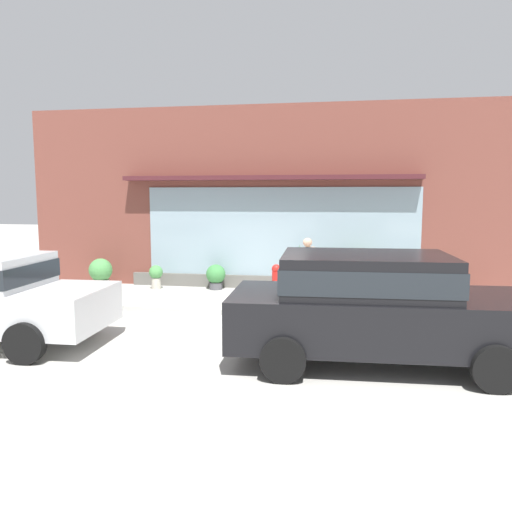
{
  "coord_description": "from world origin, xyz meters",
  "views": [
    {
      "loc": [
        1.96,
        -10.58,
        2.58
      ],
      "look_at": [
        -0.05,
        1.2,
        1.13
      ],
      "focal_mm": 34.9,
      "sensor_mm": 36.0,
      "label": 1
    }
  ],
  "objects_px": {
    "fire_hydrant": "(276,284)",
    "potted_plant_window_center": "(101,272)",
    "potted_plant_low_front": "(425,287)",
    "potted_plant_corner_tall": "(156,275)",
    "potted_plant_near_hydrant": "(356,272)",
    "potted_plant_trailing_edge": "(299,271)",
    "potted_plant_window_left": "(459,286)",
    "parked_car_black": "(374,303)",
    "potted_plant_doorstep": "(216,276)",
    "pedestrian_with_handbag": "(308,266)"
  },
  "relations": [
    {
      "from": "potted_plant_low_front",
      "to": "potted_plant_corner_tall",
      "type": "relative_size",
      "value": 0.7
    },
    {
      "from": "parked_car_black",
      "to": "potted_plant_window_center",
      "type": "xyz_separation_m",
      "value": [
        -7.14,
        5.25,
        -0.51
      ]
    },
    {
      "from": "potted_plant_trailing_edge",
      "to": "potted_plant_window_left",
      "type": "xyz_separation_m",
      "value": [
        4.05,
        0.35,
        -0.33
      ]
    },
    {
      "from": "potted_plant_corner_tall",
      "to": "potted_plant_trailing_edge",
      "type": "height_order",
      "value": "potted_plant_trailing_edge"
    },
    {
      "from": "potted_plant_low_front",
      "to": "potted_plant_window_left",
      "type": "xyz_separation_m",
      "value": [
        0.83,
        -0.08,
        0.07
      ]
    },
    {
      "from": "potted_plant_near_hydrant",
      "to": "potted_plant_window_left",
      "type": "height_order",
      "value": "potted_plant_near_hydrant"
    },
    {
      "from": "potted_plant_near_hydrant",
      "to": "potted_plant_window_center",
      "type": "xyz_separation_m",
      "value": [
        -7.04,
        -0.3,
        -0.15
      ]
    },
    {
      "from": "pedestrian_with_handbag",
      "to": "potted_plant_window_center",
      "type": "distance_m",
      "value": 6.03
    },
    {
      "from": "potted_plant_corner_tall",
      "to": "potted_plant_doorstep",
      "type": "height_order",
      "value": "potted_plant_doorstep"
    },
    {
      "from": "parked_car_black",
      "to": "potted_plant_trailing_edge",
      "type": "bearing_deg",
      "value": 104.63
    },
    {
      "from": "potted_plant_low_front",
      "to": "potted_plant_window_center",
      "type": "relative_size",
      "value": 0.56
    },
    {
      "from": "potted_plant_low_front",
      "to": "potted_plant_window_center",
      "type": "bearing_deg",
      "value": -177.82
    },
    {
      "from": "potted_plant_low_front",
      "to": "potted_plant_corner_tall",
      "type": "xyz_separation_m",
      "value": [
        -7.2,
        -0.27,
        0.15
      ]
    },
    {
      "from": "fire_hydrant",
      "to": "pedestrian_with_handbag",
      "type": "height_order",
      "value": "pedestrian_with_handbag"
    },
    {
      "from": "potted_plant_corner_tall",
      "to": "potted_plant_window_left",
      "type": "xyz_separation_m",
      "value": [
        8.03,
        0.19,
        -0.09
      ]
    },
    {
      "from": "pedestrian_with_handbag",
      "to": "parked_car_black",
      "type": "distance_m",
      "value": 4.2
    },
    {
      "from": "parked_car_black",
      "to": "potted_plant_near_hydrant",
      "type": "bearing_deg",
      "value": 88.85
    },
    {
      "from": "parked_car_black",
      "to": "pedestrian_with_handbag",
      "type": "bearing_deg",
      "value": 105.28
    },
    {
      "from": "potted_plant_trailing_edge",
      "to": "parked_car_black",
      "type": "bearing_deg",
      "value": -73.16
    },
    {
      "from": "parked_car_black",
      "to": "potted_plant_low_front",
      "type": "bearing_deg",
      "value": 71.22
    },
    {
      "from": "potted_plant_window_center",
      "to": "potted_plant_near_hydrant",
      "type": "bearing_deg",
      "value": 2.46
    },
    {
      "from": "potted_plant_trailing_edge",
      "to": "potted_plant_low_front",
      "type": "bearing_deg",
      "value": 7.59
    },
    {
      "from": "fire_hydrant",
      "to": "potted_plant_low_front",
      "type": "distance_m",
      "value": 3.98
    },
    {
      "from": "fire_hydrant",
      "to": "pedestrian_with_handbag",
      "type": "xyz_separation_m",
      "value": [
        0.77,
        -0.11,
        0.47
      ]
    },
    {
      "from": "potted_plant_doorstep",
      "to": "potted_plant_trailing_edge",
      "type": "bearing_deg",
      "value": -9.78
    },
    {
      "from": "parked_car_black",
      "to": "potted_plant_low_front",
      "type": "distance_m",
      "value": 5.87
    },
    {
      "from": "fire_hydrant",
      "to": "potted_plant_window_center",
      "type": "height_order",
      "value": "fire_hydrant"
    },
    {
      "from": "fire_hydrant",
      "to": "parked_car_black",
      "type": "height_order",
      "value": "parked_car_black"
    },
    {
      "from": "parked_car_black",
      "to": "potted_plant_doorstep",
      "type": "distance_m",
      "value": 6.81
    },
    {
      "from": "potted_plant_doorstep",
      "to": "potted_plant_near_hydrant",
      "type": "bearing_deg",
      "value": -0.09
    },
    {
      "from": "potted_plant_trailing_edge",
      "to": "potted_plant_window_left",
      "type": "distance_m",
      "value": 4.08
    },
    {
      "from": "potted_plant_low_front",
      "to": "potted_plant_window_left",
      "type": "bearing_deg",
      "value": -5.56
    },
    {
      "from": "potted_plant_low_front",
      "to": "pedestrian_with_handbag",
      "type": "bearing_deg",
      "value": -151.67
    },
    {
      "from": "fire_hydrant",
      "to": "potted_plant_window_left",
      "type": "distance_m",
      "value": 4.73
    },
    {
      "from": "potted_plant_doorstep",
      "to": "potted_plant_corner_tall",
      "type": "bearing_deg",
      "value": -171.67
    },
    {
      "from": "pedestrian_with_handbag",
      "to": "potted_plant_doorstep",
      "type": "distance_m",
      "value": 3.1
    },
    {
      "from": "potted_plant_window_center",
      "to": "potted_plant_window_left",
      "type": "relative_size",
      "value": 1.39
    },
    {
      "from": "parked_car_black",
      "to": "potted_plant_doorstep",
      "type": "height_order",
      "value": "parked_car_black"
    },
    {
      "from": "potted_plant_corner_tall",
      "to": "potted_plant_window_center",
      "type": "bearing_deg",
      "value": -177.58
    },
    {
      "from": "parked_car_black",
      "to": "potted_plant_corner_tall",
      "type": "xyz_separation_m",
      "value": [
        -5.54,
        5.31,
        -0.57
      ]
    },
    {
      "from": "potted_plant_doorstep",
      "to": "pedestrian_with_handbag",
      "type": "bearing_deg",
      "value": -30.47
    },
    {
      "from": "potted_plant_low_front",
      "to": "potted_plant_window_left",
      "type": "distance_m",
      "value": 0.83
    },
    {
      "from": "pedestrian_with_handbag",
      "to": "potted_plant_trailing_edge",
      "type": "bearing_deg",
      "value": 49.54
    },
    {
      "from": "potted_plant_corner_tall",
      "to": "potted_plant_near_hydrant",
      "type": "bearing_deg",
      "value": 2.47
    },
    {
      "from": "potted_plant_corner_tall",
      "to": "fire_hydrant",
      "type": "bearing_deg",
      "value": -18.78
    },
    {
      "from": "potted_plant_corner_tall",
      "to": "potted_plant_doorstep",
      "type": "distance_m",
      "value": 1.66
    },
    {
      "from": "fire_hydrant",
      "to": "potted_plant_doorstep",
      "type": "height_order",
      "value": "fire_hydrant"
    },
    {
      "from": "fire_hydrant",
      "to": "potted_plant_trailing_edge",
      "type": "relative_size",
      "value": 0.71
    },
    {
      "from": "parked_car_black",
      "to": "potted_plant_near_hydrant",
      "type": "xyz_separation_m",
      "value": [
        -0.1,
        5.55,
        -0.37
      ]
    },
    {
      "from": "fire_hydrant",
      "to": "pedestrian_with_handbag",
      "type": "relative_size",
      "value": 0.59
    }
  ]
}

